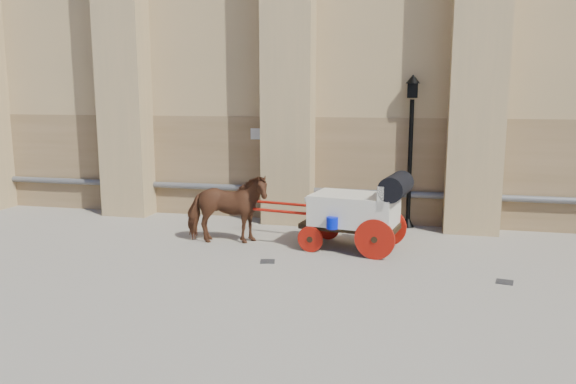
# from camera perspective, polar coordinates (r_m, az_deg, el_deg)

# --- Properties ---
(ground) EXTENTS (90.00, 90.00, 0.00)m
(ground) POSITION_cam_1_polar(r_m,az_deg,el_deg) (12.59, 0.83, -6.92)
(ground) COLOR gray
(ground) RESTS_ON ground
(horse) EXTENTS (2.19, 1.30, 1.73)m
(horse) POSITION_cam_1_polar(r_m,az_deg,el_deg) (13.85, -6.23, -1.72)
(horse) COLOR brown
(horse) RESTS_ON ground
(carriage) EXTENTS (4.40, 1.87, 1.87)m
(carriage) POSITION_cam_1_polar(r_m,az_deg,el_deg) (13.26, 7.35, -1.65)
(carriage) COLOR black
(carriage) RESTS_ON ground
(street_lamp) EXTENTS (0.39, 0.39, 4.15)m
(street_lamp) POSITION_cam_1_polar(r_m,az_deg,el_deg) (15.62, 12.34, 4.47)
(street_lamp) COLOR black
(street_lamp) RESTS_ON ground
(drain_grate_near) EXTENTS (0.38, 0.38, 0.01)m
(drain_grate_near) POSITION_cam_1_polar(r_m,az_deg,el_deg) (12.47, -2.09, -7.06)
(drain_grate_near) COLOR black
(drain_grate_near) RESTS_ON ground
(drain_grate_far) EXTENTS (0.38, 0.38, 0.01)m
(drain_grate_far) POSITION_cam_1_polar(r_m,az_deg,el_deg) (11.95, 21.14, -8.52)
(drain_grate_far) COLOR black
(drain_grate_far) RESTS_ON ground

